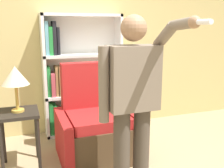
{
  "coord_description": "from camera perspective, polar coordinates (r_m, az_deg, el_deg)",
  "views": [
    {
      "loc": [
        -0.83,
        -1.87,
        1.59
      ],
      "look_at": [
        0.04,
        0.57,
        1.01
      ],
      "focal_mm": 42.0,
      "sensor_mm": 36.0,
      "label": 1
    }
  ],
  "objects": [
    {
      "name": "wall_back",
      "position": [
        3.99,
        -7.6,
        9.74
      ],
      "size": [
        8.0,
        0.06,
        2.8
      ],
      "color": "tan",
      "rests_on": "ground_plane"
    },
    {
      "name": "bookcase",
      "position": [
        3.88,
        -8.14,
        1.39
      ],
      "size": [
        1.15,
        0.28,
        1.76
      ],
      "color": "white",
      "rests_on": "ground_plane"
    },
    {
      "name": "armchair",
      "position": [
        3.28,
        -3.58,
        -9.39
      ],
      "size": [
        0.92,
        0.81,
        1.14
      ],
      "color": "#4C3823",
      "rests_on": "ground_plane"
    },
    {
      "name": "person_standing",
      "position": [
        2.29,
        4.55,
        -3.17
      ],
      "size": [
        0.58,
        0.78,
        1.68
      ],
      "color": "#473D33",
      "rests_on": "ground_plane"
    },
    {
      "name": "side_table",
      "position": [
        3.1,
        -19.61,
        -7.95
      ],
      "size": [
        0.43,
        0.43,
        0.67
      ],
      "color": "black",
      "rests_on": "ground_plane"
    },
    {
      "name": "table_lamp",
      "position": [
        2.96,
        -20.33,
        1.46
      ],
      "size": [
        0.29,
        0.29,
        0.5
      ],
      "color": "gold",
      "rests_on": "side_table"
    }
  ]
}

